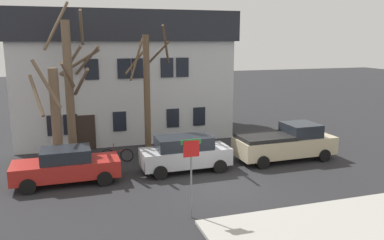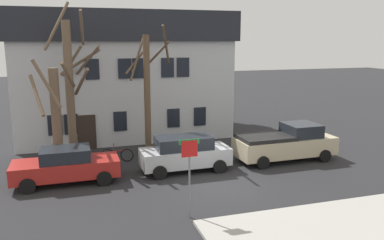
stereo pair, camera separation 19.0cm
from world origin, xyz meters
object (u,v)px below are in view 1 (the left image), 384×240
Objects in this scene: tree_bare_near at (57,112)px; bicycle_leaning at (117,155)px; building_main at (121,73)px; car_silver_wagon at (185,153)px; car_red_sedan at (66,166)px; pickup_truck_beige at (286,143)px; tree_bare_far at (147,90)px; tree_bare_mid at (70,84)px; street_sign_pole at (191,164)px.

bicycle_leaning is (2.95, -0.09, -2.54)m from tree_bare_near.
building_main is 3.16× the size of car_silver_wagon.
bicycle_leaning is (-3.08, 2.54, -0.56)m from car_silver_wagon.
pickup_truck_beige is (11.51, 0.16, 0.12)m from car_red_sedan.
tree_bare_far is (4.84, 0.63, 0.83)m from tree_bare_near.
pickup_truck_beige is at bearing 0.78° from car_red_sedan.
bicycle_leaning is at bearing -33.14° from tree_bare_mid.
tree_bare_mid is 1.79× the size of car_red_sedan.
tree_bare_near is 1.86× the size of street_sign_pole.
tree_bare_far is 6.28m from car_red_sedan.
tree_bare_near is 1.01× the size of pickup_truck_beige.
tree_bare_mid is 4.61m from bicycle_leaning.
tree_bare_near is 1.99m from tree_bare_mid.
pickup_truck_beige is at bearing -50.40° from building_main.
tree_bare_far is at bearing 7.47° from tree_bare_near.
building_main is 10.06m from car_silver_wagon.
tree_bare_mid is at bearing 146.86° from bicycle_leaning.
pickup_truck_beige is 9.23m from bicycle_leaning.
street_sign_pole is at bearing -90.90° from tree_bare_far.
tree_bare_mid is at bearing 160.94° from pickup_truck_beige.
street_sign_pole is at bearing -66.77° from tree_bare_mid.
pickup_truck_beige is at bearing -15.11° from bicycle_leaning.
car_red_sedan is 0.86× the size of pickup_truck_beige.
pickup_truck_beige is 3.27× the size of bicycle_leaning.
car_red_sedan is at bearing 130.14° from street_sign_pole.
car_silver_wagon is at bearing -79.11° from building_main.
street_sign_pole is at bearing -143.17° from pickup_truck_beige.
building_main is 12.37m from pickup_truck_beige.
street_sign_pole is (-0.13, -8.47, -1.64)m from tree_bare_far.
tree_bare_far is 1.53× the size of car_red_sedan.
tree_bare_far is at bearing 155.99° from pickup_truck_beige.
building_main is 14.70m from street_sign_pole.
tree_bare_far is 3.93m from bicycle_leaning.
car_red_sedan is at bearing -143.99° from tree_bare_far.
street_sign_pole is (3.94, -9.17, -2.07)m from tree_bare_mid.
building_main is at bearing 67.33° from car_red_sedan.
tree_bare_near is 6.87m from car_silver_wagon.
tree_bare_near is 4.95m from tree_bare_far.
bicycle_leaning is at bearing 164.89° from pickup_truck_beige.
tree_bare_mid is at bearing 83.72° from car_red_sedan.
building_main reaches higher than car_red_sedan.
building_main reaches higher than bicycle_leaning.
car_silver_wagon is 2.64× the size of bicycle_leaning.
car_red_sedan is at bearing -135.75° from bicycle_leaning.
car_silver_wagon is at bearing -23.56° from tree_bare_near.
car_silver_wagon is at bearing 0.13° from car_red_sedan.
street_sign_pole is (-1.33, -5.20, 1.17)m from car_silver_wagon.
tree_bare_mid is at bearing 60.26° from tree_bare_near.
tree_bare_near is at bearing -172.53° from tree_bare_far.
tree_bare_mid reaches higher than car_red_sedan.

